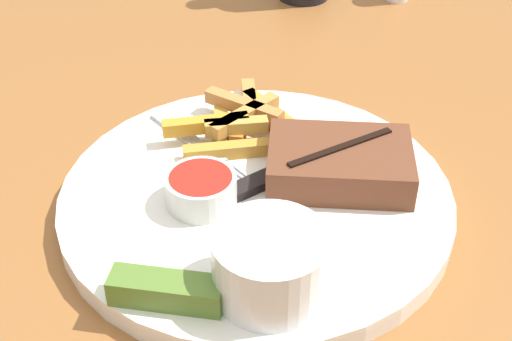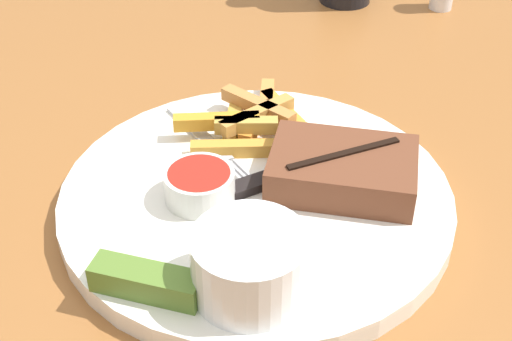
# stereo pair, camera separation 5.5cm
# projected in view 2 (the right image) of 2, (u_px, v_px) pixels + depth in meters

# --- Properties ---
(dining_table) EXTENTS (1.29, 1.19, 0.77)m
(dining_table) POSITION_uv_depth(u_px,v_px,m) (256.00, 274.00, 0.62)
(dining_table) COLOR #935B2D
(dining_table) RESTS_ON ground_plane
(dinner_plate) EXTENTS (0.31, 0.31, 0.02)m
(dinner_plate) POSITION_uv_depth(u_px,v_px,m) (256.00, 199.00, 0.57)
(dinner_plate) COLOR white
(dinner_plate) RESTS_ON dining_table
(steak_portion) EXTENTS (0.13, 0.10, 0.03)m
(steak_portion) POSITION_uv_depth(u_px,v_px,m) (343.00, 169.00, 0.56)
(steak_portion) COLOR brown
(steak_portion) RESTS_ON dinner_plate
(fries_pile) EXTENTS (0.12, 0.14, 0.02)m
(fries_pile) POSITION_uv_depth(u_px,v_px,m) (255.00, 120.00, 0.63)
(fries_pile) COLOR orange
(fries_pile) RESTS_ON dinner_plate
(coleslaw_cup) EXTENTS (0.08, 0.08, 0.05)m
(coleslaw_cup) POSITION_uv_depth(u_px,v_px,m) (250.00, 261.00, 0.46)
(coleslaw_cup) COLOR white
(coleslaw_cup) RESTS_ON dinner_plate
(dipping_sauce_cup) EXTENTS (0.06, 0.06, 0.02)m
(dipping_sauce_cup) POSITION_uv_depth(u_px,v_px,m) (200.00, 184.00, 0.55)
(dipping_sauce_cup) COLOR silver
(dipping_sauce_cup) RESTS_ON dinner_plate
(pickle_spear) EXTENTS (0.08, 0.03, 0.02)m
(pickle_spear) POSITION_uv_depth(u_px,v_px,m) (146.00, 281.00, 0.47)
(pickle_spear) COLOR #567A2D
(pickle_spear) RESTS_ON dinner_plate
(fork_utensil) EXTENTS (0.12, 0.08, 0.00)m
(fork_utensil) POSITION_uv_depth(u_px,v_px,m) (205.00, 139.00, 0.62)
(fork_utensil) COLOR #B7B7BC
(fork_utensil) RESTS_ON dinner_plate
(knife_utensil) EXTENTS (0.11, 0.14, 0.01)m
(knife_utensil) POSITION_uv_depth(u_px,v_px,m) (296.00, 169.00, 0.58)
(knife_utensil) COLOR #B7B7BC
(knife_utensil) RESTS_ON dinner_plate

